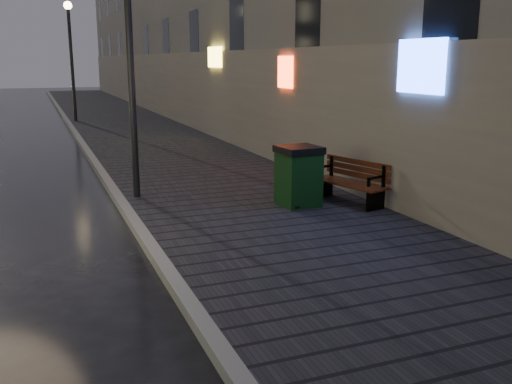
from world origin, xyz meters
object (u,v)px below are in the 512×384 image
Objects in this scene: lamp_far at (71,46)px; trash_bin at (299,175)px; lamp_near at (129,29)px; bench at (351,181)px.

trash_bin is (2.80, -17.87, -2.75)m from lamp_far.
bench is (3.85, -2.07, -2.91)m from lamp_near.
lamp_near and lamp_far have the same top height.
trash_bin is (-1.05, 0.20, 0.16)m from bench.
lamp_near is 3.01× the size of bench.
lamp_far is at bearing 94.41° from trash_bin.
lamp_near is 4.35m from trash_bin.
lamp_far is (0.00, 16.00, 0.00)m from lamp_near.
lamp_near is 1.00× the size of lamp_far.
lamp_far is 3.01× the size of bench.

